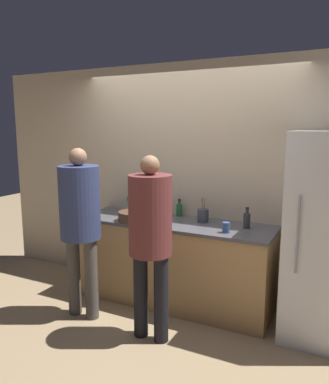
# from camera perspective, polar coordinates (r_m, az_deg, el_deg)

# --- Properties ---
(ground_plane) EXTENTS (14.00, 14.00, 0.00)m
(ground_plane) POSITION_cam_1_polar(r_m,az_deg,el_deg) (4.02, -1.03, -18.39)
(ground_plane) COLOR #9E8460
(wall_back) EXTENTS (5.20, 0.06, 2.60)m
(wall_back) POSITION_cam_1_polar(r_m,az_deg,el_deg) (4.23, 3.42, 1.67)
(wall_back) COLOR #C6B293
(wall_back) RESTS_ON ground_plane
(counter) EXTENTS (2.13, 0.70, 0.91)m
(counter) POSITION_cam_1_polar(r_m,az_deg,el_deg) (4.14, 1.45, -10.54)
(counter) COLOR tan
(counter) RESTS_ON ground_plane
(refrigerator) EXTENTS (0.67, 0.72, 1.87)m
(refrigerator) POSITION_cam_1_polar(r_m,az_deg,el_deg) (3.62, 23.42, -6.43)
(refrigerator) COLOR white
(refrigerator) RESTS_ON ground_plane
(person_left) EXTENTS (0.40, 0.40, 1.71)m
(person_left) POSITION_cam_1_polar(r_m,az_deg,el_deg) (3.76, -12.73, -3.54)
(person_left) COLOR #4C4742
(person_left) RESTS_ON ground_plane
(person_center) EXTENTS (0.38, 0.38, 1.67)m
(person_center) POSITION_cam_1_polar(r_m,az_deg,el_deg) (3.27, -2.17, -5.90)
(person_center) COLOR black
(person_center) RESTS_ON ground_plane
(fruit_bowl) EXTENTS (0.34, 0.34, 0.14)m
(fruit_bowl) POSITION_cam_1_polar(r_m,az_deg,el_deg) (4.01, -4.66, -3.68)
(fruit_bowl) COLOR #4C3323
(fruit_bowl) RESTS_ON counter
(utensil_crock) EXTENTS (0.12, 0.12, 0.26)m
(utensil_crock) POSITION_cam_1_polar(r_m,az_deg,el_deg) (3.97, 5.89, -3.53)
(utensil_crock) COLOR #3D424C
(utensil_crock) RESTS_ON counter
(bottle_dark) EXTENTS (0.07, 0.07, 0.21)m
(bottle_dark) POSITION_cam_1_polar(r_m,az_deg,el_deg) (3.79, 12.43, -4.20)
(bottle_dark) COLOR #333338
(bottle_dark) RESTS_ON counter
(bottle_green) EXTENTS (0.07, 0.07, 0.20)m
(bottle_green) POSITION_cam_1_polar(r_m,az_deg,el_deg) (4.22, 2.28, -2.65)
(bottle_green) COLOR #236033
(bottle_green) RESTS_ON counter
(cup_blue) EXTENTS (0.07, 0.07, 0.10)m
(cup_blue) POSITION_cam_1_polar(r_m,az_deg,el_deg) (3.61, 9.37, -5.36)
(cup_blue) COLOR #335184
(cup_blue) RESTS_ON counter
(potted_plant) EXTENTS (0.16, 0.16, 0.27)m
(potted_plant) POSITION_cam_1_polar(r_m,az_deg,el_deg) (4.27, -4.66, -1.57)
(potted_plant) COLOR beige
(potted_plant) RESTS_ON counter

